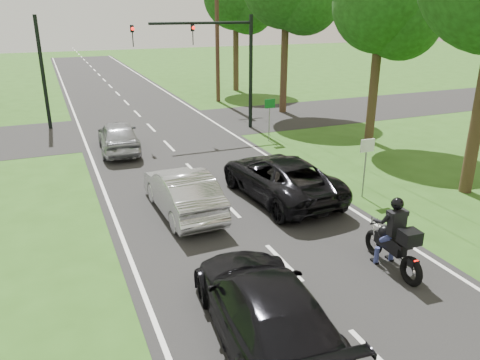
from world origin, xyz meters
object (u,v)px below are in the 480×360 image
(utility_pole_far, at_px, (217,27))
(dark_suv, at_px, (280,177))
(silver_suv, at_px, (118,136))
(dark_car_behind, at_px, (265,307))
(motorcycle_rider, at_px, (395,242))
(traffic_signal, at_px, (218,53))
(silver_sedan, at_px, (182,192))
(sign_green, at_px, (270,110))
(sign_white, at_px, (367,154))

(utility_pole_far, bearing_deg, dark_suv, -103.32)
(silver_suv, relative_size, dark_car_behind, 0.85)
(silver_suv, bearing_deg, utility_pole_far, -127.02)
(motorcycle_rider, distance_m, traffic_signal, 15.75)
(motorcycle_rider, xyz_separation_m, silver_sedan, (-3.96, 5.47, -0.04))
(dark_car_behind, xyz_separation_m, sign_green, (6.65, 13.48, 0.85))
(dark_suv, xyz_separation_m, sign_white, (2.74, -1.12, 0.84))
(dark_suv, bearing_deg, silver_suv, -65.08)
(silver_sedan, relative_size, sign_white, 2.08)
(traffic_signal, height_order, utility_pole_far, utility_pole_far)
(utility_pole_far, height_order, sign_green, utility_pole_far)
(motorcycle_rider, relative_size, silver_sedan, 0.52)
(dark_suv, xyz_separation_m, silver_sedan, (-3.51, 0.01, -0.02))
(silver_sedan, xyz_separation_m, traffic_signal, (4.89, 9.88, 3.40))
(traffic_signal, distance_m, sign_white, 11.39)
(silver_suv, distance_m, sign_green, 7.37)
(traffic_signal, distance_m, utility_pole_far, 8.55)
(silver_suv, relative_size, sign_green, 2.01)
(dark_suv, xyz_separation_m, utility_pole_far, (4.24, 17.90, 4.32))
(sign_white, bearing_deg, traffic_signal, 97.05)
(dark_suv, relative_size, sign_green, 2.53)
(dark_car_behind, relative_size, utility_pole_far, 0.50)
(dark_car_behind, bearing_deg, utility_pole_far, -103.15)
(silver_sedan, distance_m, sign_green, 9.46)
(silver_sedan, distance_m, sign_white, 6.41)
(utility_pole_far, distance_m, sign_white, 19.39)
(dark_suv, bearing_deg, sign_green, -116.96)
(dark_car_behind, relative_size, sign_green, 2.37)
(dark_car_behind, bearing_deg, dark_suv, -114.51)
(dark_suv, xyz_separation_m, traffic_signal, (1.37, 9.89, 3.38))
(sign_green, bearing_deg, silver_sedan, -133.20)
(silver_sedan, bearing_deg, traffic_signal, -118.35)
(dark_car_behind, xyz_separation_m, sign_white, (6.45, 5.48, 0.85))
(dark_car_behind, xyz_separation_m, traffic_signal, (5.09, 16.50, 3.39))
(utility_pole_far, bearing_deg, dark_car_behind, -107.98)
(silver_suv, bearing_deg, motorcycle_rider, 113.15)
(traffic_signal, bearing_deg, sign_green, -62.62)
(silver_suv, bearing_deg, sign_white, 131.57)
(silver_sedan, bearing_deg, silver_suv, -86.18)
(dark_suv, height_order, utility_pole_far, utility_pole_far)
(silver_suv, bearing_deg, dark_car_behind, 95.87)
(sign_white, relative_size, sign_green, 1.00)
(sign_white, bearing_deg, silver_suv, 128.11)
(silver_suv, height_order, sign_white, sign_white)
(silver_sedan, bearing_deg, sign_white, 167.68)
(dark_suv, xyz_separation_m, silver_suv, (-4.32, 7.87, -0.02))
(dark_suv, height_order, dark_car_behind, dark_suv)
(motorcycle_rider, height_order, silver_suv, motorcycle_rider)
(traffic_signal, relative_size, sign_green, 3.00)
(sign_green, bearing_deg, sign_white, -91.43)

